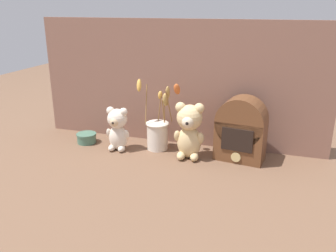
# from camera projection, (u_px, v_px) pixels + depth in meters

# --- Properties ---
(ground_plane) EXTENTS (4.00, 4.00, 0.00)m
(ground_plane) POSITION_uv_depth(u_px,v_px,m) (167.00, 155.00, 1.52)
(ground_plane) COLOR brown
(backdrop_wall) EXTENTS (1.31, 0.02, 0.55)m
(backdrop_wall) POSITION_uv_depth(u_px,v_px,m) (178.00, 84.00, 1.58)
(backdrop_wall) COLOR #845B4C
(backdrop_wall) RESTS_ON ground
(teddy_bear_large) EXTENTS (0.13, 0.12, 0.24)m
(teddy_bear_large) POSITION_uv_depth(u_px,v_px,m) (189.00, 130.00, 1.46)
(teddy_bear_large) COLOR #DBBC84
(teddy_bear_large) RESTS_ON ground
(teddy_bear_medium) EXTENTS (0.10, 0.10, 0.19)m
(teddy_bear_medium) POSITION_uv_depth(u_px,v_px,m) (118.00, 128.00, 1.55)
(teddy_bear_medium) COLOR beige
(teddy_bear_medium) RESTS_ON ground
(flower_vase) EXTENTS (0.19, 0.10, 0.31)m
(flower_vase) POSITION_uv_depth(u_px,v_px,m) (158.00, 130.00, 1.56)
(flower_vase) COLOR silver
(flower_vase) RESTS_ON ground
(vintage_radio) EXTENTS (0.21, 0.14, 0.27)m
(vintage_radio) POSITION_uv_depth(u_px,v_px,m) (241.00, 130.00, 1.44)
(vintage_radio) COLOR brown
(vintage_radio) RESTS_ON ground
(decorative_tin_tall) EXTENTS (0.09, 0.09, 0.05)m
(decorative_tin_tall) POSITION_uv_depth(u_px,v_px,m) (87.00, 138.00, 1.65)
(decorative_tin_tall) COLOR #47705B
(decorative_tin_tall) RESTS_ON ground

